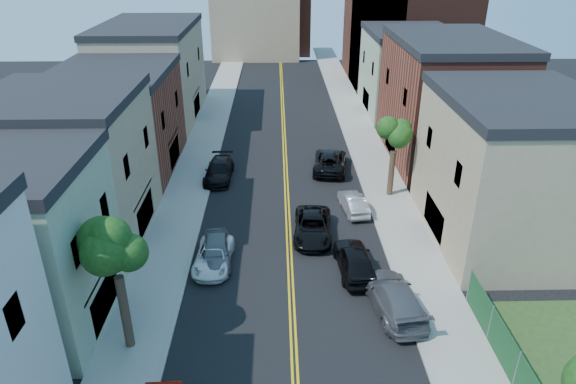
{
  "coord_description": "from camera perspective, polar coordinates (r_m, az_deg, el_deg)",
  "views": [
    {
      "loc": [
        -0.71,
        -5.15,
        17.72
      ],
      "look_at": [
        0.02,
        26.77,
        2.0
      ],
      "focal_mm": 31.97,
      "sensor_mm": 36.0,
      "label": 1
    }
  ],
  "objects": [
    {
      "name": "bldg_right_palegrn",
      "position": [
        60.53,
        13.12,
        12.7
      ],
      "size": [
        9.0,
        12.0,
        8.5
      ],
      "primitive_type": "cube",
      "color": "gray",
      "rests_on": "ground"
    },
    {
      "name": "dark_car_right_far",
      "position": [
        43.91,
        4.7,
        3.46
      ],
      "size": [
        3.43,
        6.08,
        1.6
      ],
      "primitive_type": "imported",
      "rotation": [
        0.0,
        0.0,
        3.0
      ],
      "color": "black",
      "rests_on": "ground"
    },
    {
      "name": "bldg_left_palegrn",
      "position": [
        28.37,
        -29.19,
        -5.82
      ],
      "size": [
        9.0,
        8.0,
        8.5
      ],
      "primitive_type": "cube",
      "color": "gray",
      "rests_on": "ground"
    },
    {
      "name": "tree_left_mid",
      "position": [
        23.28,
        -19.1,
        -3.94
      ],
      "size": [
        5.2,
        5.2,
        9.29
      ],
      "color": "#36271B",
      "rests_on": "sidewalk_left"
    },
    {
      "name": "bldg_left_brick",
      "position": [
        45.36,
        -18.43,
        7.26
      ],
      "size": [
        9.0,
        12.0,
        8.0
      ],
      "primitive_type": "cube",
      "color": "brown",
      "rests_on": "ground"
    },
    {
      "name": "bldg_left_tan_far",
      "position": [
        58.19,
        -14.83,
        12.49
      ],
      "size": [
        9.0,
        16.0,
        9.5
      ],
      "primitive_type": "cube",
      "color": "#998466",
      "rests_on": "ground"
    },
    {
      "name": "curb_right",
      "position": [
        48.96,
        6.86,
        4.9
      ],
      "size": [
        0.3,
        100.0,
        0.15
      ],
      "primitive_type": "cube",
      "color": "gray",
      "rests_on": "ground"
    },
    {
      "name": "sidewalk_left",
      "position": [
        49.0,
        -9.69,
        4.73
      ],
      "size": [
        3.2,
        100.0,
        0.15
      ],
      "primitive_type": "cube",
      "color": "gray",
      "rests_on": "ground"
    },
    {
      "name": "backdrop_left",
      "position": [
        87.99,
        -3.63,
        18.51
      ],
      "size": [
        14.0,
        8.0,
        12.0
      ],
      "primitive_type": "cube",
      "color": "#998466",
      "rests_on": "ground"
    },
    {
      "name": "backdrop_center",
      "position": [
        92.03,
        -0.9,
        18.27
      ],
      "size": [
        10.0,
        8.0,
        10.0
      ],
      "primitive_type": "cube",
      "color": "brown",
      "rests_on": "ground"
    },
    {
      "name": "black_car_left",
      "position": [
        42.44,
        -7.68,
        2.4
      ],
      "size": [
        2.32,
        5.27,
        1.5
      ],
      "primitive_type": "imported",
      "rotation": [
        0.0,
        0.0,
        -0.04
      ],
      "color": "black",
      "rests_on": "ground"
    },
    {
      "name": "grey_car_right",
      "position": [
        28.09,
        11.72,
        -11.42
      ],
      "size": [
        3.05,
        5.9,
        1.64
      ],
      "primitive_type": "imported",
      "rotation": [
        0.0,
        0.0,
        3.28
      ],
      "color": "#515358",
      "rests_on": "ground"
    },
    {
      "name": "black_car_right",
      "position": [
        30.59,
        7.46,
        -7.52
      ],
      "size": [
        2.32,
        5.06,
        1.68
      ],
      "primitive_type": "imported",
      "rotation": [
        0.0,
        0.0,
        3.21
      ],
      "color": "black",
      "rests_on": "ground"
    },
    {
      "name": "grey_car_left",
      "position": [
        31.65,
        -8.01,
        -6.46
      ],
      "size": [
        2.17,
        4.62,
        1.53
      ],
      "primitive_type": "imported",
      "rotation": [
        0.0,
        0.0,
        0.08
      ],
      "color": "#5A5D62",
      "rests_on": "ground"
    },
    {
      "name": "sidewalk_right",
      "position": [
        49.23,
        8.89,
        4.89
      ],
      "size": [
        3.2,
        100.0,
        0.15
      ],
      "primitive_type": "cube",
      "color": "gray",
      "rests_on": "ground"
    },
    {
      "name": "bldg_right_tan",
      "position": [
        35.22,
        23.51,
        1.89
      ],
      "size": [
        9.0,
        12.0,
        9.0
      ],
      "primitive_type": "cube",
      "color": "#998466",
      "rests_on": "ground"
    },
    {
      "name": "silver_car_right",
      "position": [
        37.3,
        7.29,
        -1.21
      ],
      "size": [
        1.95,
        4.21,
        1.34
      ],
      "primitive_type": "imported",
      "rotation": [
        0.0,
        0.0,
        3.28
      ],
      "color": "#A2A5A9",
      "rests_on": "ground"
    },
    {
      "name": "church",
      "position": [
        74.94,
        12.44,
        17.61
      ],
      "size": [
        16.2,
        14.2,
        22.6
      ],
      "color": "#4C2319",
      "rests_on": "ground"
    },
    {
      "name": "bldg_left_tan_near",
      "position": [
        35.5,
        -23.2,
        2.13
      ],
      "size": [
        9.0,
        10.0,
        9.0
      ],
      "primitive_type": "cube",
      "color": "#998466",
      "rests_on": "ground"
    },
    {
      "name": "tree_right_far",
      "position": [
        38.12,
        11.95,
        7.36
      ],
      "size": [
        4.4,
        4.4,
        8.03
      ],
      "color": "#36271B",
      "rests_on": "sidewalk_right"
    },
    {
      "name": "white_pickup",
      "position": [
        31.37,
        -8.29,
        -7.09
      ],
      "size": [
        2.29,
        4.65,
        1.27
      ],
      "primitive_type": "imported",
      "rotation": [
        0.0,
        0.0,
        -0.04
      ],
      "color": "white",
      "rests_on": "ground"
    },
    {
      "name": "bldg_right_brick",
      "position": [
        47.33,
        17.1,
        9.48
      ],
      "size": [
        9.0,
        14.0,
        10.0
      ],
      "primitive_type": "cube",
      "color": "brown",
      "rests_on": "ground"
    },
    {
      "name": "curb_left",
      "position": [
        48.78,
        -7.65,
        4.77
      ],
      "size": [
        0.3,
        100.0,
        0.15
      ],
      "primitive_type": "cube",
      "color": "gray",
      "rests_on": "ground"
    },
    {
      "name": "black_suv_lane",
      "position": [
        33.92,
        2.76,
        -3.87
      ],
      "size": [
        2.8,
        5.44,
        1.47
      ],
      "primitive_type": "imported",
      "rotation": [
        0.0,
        0.0,
        -0.07
      ],
      "color": "black",
      "rests_on": "ground"
    }
  ]
}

